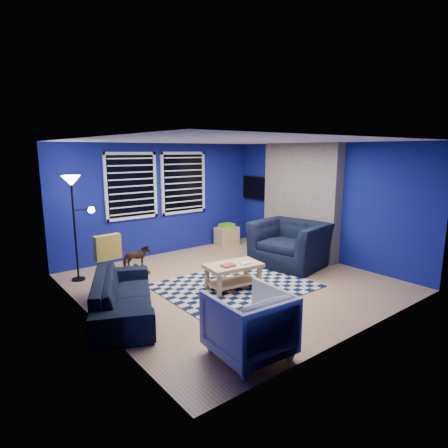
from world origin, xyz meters
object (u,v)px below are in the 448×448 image
armchair_big (290,244)px  tv (257,188)px  coffee_table (233,271)px  armchair_bent (249,324)px  floor_lamp (73,195)px  rocking_horse (137,257)px  cabinet (227,235)px  sofa (123,295)px

armchair_big → tv: bearing=144.2°
tv → coffee_table: (-2.65, -2.27, -1.08)m
armchair_bent → floor_lamp: size_ratio=0.45×
armchair_bent → coffee_table: bearing=-120.8°
rocking_horse → floor_lamp: size_ratio=0.27×
tv → cabinet: 1.44m
tv → armchair_bent: bearing=-133.9°
rocking_horse → cabinet: 2.76m
rocking_horse → cabinet: bearing=-70.0°
tv → sofa: (-4.55, -2.08, -1.10)m
tv → rocking_horse: (-3.54, -0.37, -1.11)m
tv → armchair_bent: 5.66m
armchair_bent → cabinet: armchair_bent is taller
tv → armchair_bent: tv is taller
armchair_big → floor_lamp: bearing=-127.3°
sofa → tv: bearing=-41.4°
armchair_bent → floor_lamp: 4.09m
sofa → rocking_horse: 1.98m
tv → armchair_big: size_ratio=0.72×
armchair_big → floor_lamp: 4.26m
tv → sofa: 5.12m
rocking_horse → floor_lamp: floor_lamp is taller
armchair_bent → rocking_horse: size_ratio=1.68×
coffee_table → cabinet: size_ratio=1.79×
tv → floor_lamp: (-4.57, -0.16, 0.17)m
tv → armchair_big: tv is taller
sofa → armchair_big: 3.69m
sofa → armchair_bent: bearing=-136.4°
sofa → rocking_horse: (1.01, 1.71, -0.01)m
coffee_table → floor_lamp: bearing=132.3°
armchair_bent → sofa: bearing=-66.5°
floor_lamp → sofa: bearing=-89.1°
tv → armchair_big: bearing=-114.0°
coffee_table → cabinet: bearing=53.5°
armchair_bent → coffee_table: 2.12m
tv → sofa: bearing=-155.4°
armchair_bent → cabinet: size_ratio=1.54×
sofa → armchair_bent: size_ratio=2.36×
floor_lamp → cabinet: bearing=5.4°
sofa → rocking_horse: size_ratio=3.95×
sofa → armchair_big: (3.68, 0.14, 0.16)m
tv → rocking_horse: 3.72m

